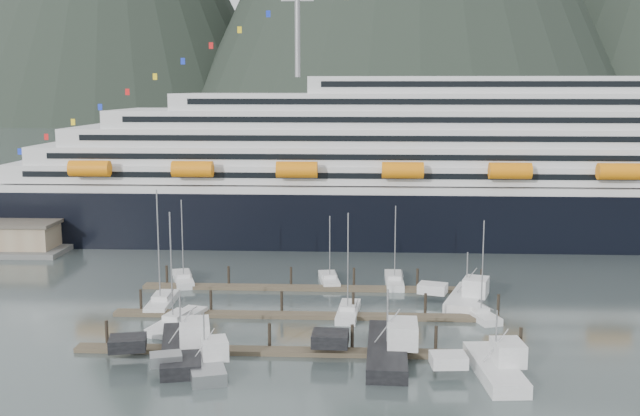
{
  "coord_description": "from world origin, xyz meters",
  "views": [
    {
      "loc": [
        1.55,
        -86.6,
        28.17
      ],
      "look_at": [
        -4.1,
        22.0,
        10.78
      ],
      "focal_mm": 42.0,
      "sensor_mm": 36.0,
      "label": 1
    }
  ],
  "objects_px": {
    "sailboat_a": "(162,303)",
    "trawler_b": "(204,362)",
    "sailboat_c": "(348,312)",
    "sailboat_h": "(478,314)",
    "trawler_c": "(385,348)",
    "trawler_d": "(494,366)",
    "trawler_e": "(465,297)",
    "sailboat_e": "(183,279)",
    "cruise_ship": "(510,175)",
    "sailboat_f": "(329,280)",
    "trawler_a": "(180,347)",
    "sailboat_b": "(177,322)",
    "sailboat_g": "(394,281)"
  },
  "relations": [
    {
      "from": "cruise_ship",
      "to": "sailboat_b",
      "type": "relative_size",
      "value": 14.5
    },
    {
      "from": "sailboat_h",
      "to": "trawler_d",
      "type": "relative_size",
      "value": 1.02
    },
    {
      "from": "sailboat_h",
      "to": "trawler_a",
      "type": "bearing_deg",
      "value": 95.25
    },
    {
      "from": "sailboat_f",
      "to": "sailboat_h",
      "type": "xyz_separation_m",
      "value": [
        19.17,
        -15.81,
        0.02
      ]
    },
    {
      "from": "sailboat_b",
      "to": "trawler_a",
      "type": "xyz_separation_m",
      "value": [
        2.76,
        -10.38,
        0.55
      ]
    },
    {
      "from": "cruise_ship",
      "to": "sailboat_e",
      "type": "distance_m",
      "value": 65.93
    },
    {
      "from": "sailboat_h",
      "to": "trawler_b",
      "type": "height_order",
      "value": "sailboat_h"
    },
    {
      "from": "sailboat_g",
      "to": "trawler_b",
      "type": "distance_m",
      "value": 40.76
    },
    {
      "from": "trawler_a",
      "to": "trawler_e",
      "type": "height_order",
      "value": "trawler_a"
    },
    {
      "from": "sailboat_a",
      "to": "trawler_b",
      "type": "height_order",
      "value": "sailboat_a"
    },
    {
      "from": "cruise_ship",
      "to": "sailboat_c",
      "type": "relative_size",
      "value": 15.42
    },
    {
      "from": "trawler_c",
      "to": "sailboat_a",
      "type": "bearing_deg",
      "value": 60.87
    },
    {
      "from": "sailboat_g",
      "to": "trawler_b",
      "type": "bearing_deg",
      "value": 149.32
    },
    {
      "from": "sailboat_f",
      "to": "trawler_e",
      "type": "distance_m",
      "value": 21.02
    },
    {
      "from": "sailboat_a",
      "to": "sailboat_c",
      "type": "distance_m",
      "value": 24.62
    },
    {
      "from": "sailboat_c",
      "to": "sailboat_e",
      "type": "height_order",
      "value": "sailboat_c"
    },
    {
      "from": "sailboat_f",
      "to": "sailboat_b",
      "type": "bearing_deg",
      "value": 132.0
    },
    {
      "from": "sailboat_e",
      "to": "sailboat_f",
      "type": "bearing_deg",
      "value": -106.13
    },
    {
      "from": "sailboat_g",
      "to": "trawler_d",
      "type": "height_order",
      "value": "sailboat_g"
    },
    {
      "from": "sailboat_b",
      "to": "trawler_d",
      "type": "relative_size",
      "value": 1.15
    },
    {
      "from": "trawler_e",
      "to": "trawler_c",
      "type": "bearing_deg",
      "value": 168.72
    },
    {
      "from": "cruise_ship",
      "to": "trawler_c",
      "type": "height_order",
      "value": "cruise_ship"
    },
    {
      "from": "sailboat_c",
      "to": "trawler_a",
      "type": "distance_m",
      "value": 23.56
    },
    {
      "from": "sailboat_b",
      "to": "trawler_d",
      "type": "bearing_deg",
      "value": -95.86
    },
    {
      "from": "sailboat_f",
      "to": "trawler_c",
      "type": "height_order",
      "value": "sailboat_f"
    },
    {
      "from": "sailboat_a",
      "to": "cruise_ship",
      "type": "bearing_deg",
      "value": -50.77
    },
    {
      "from": "sailboat_c",
      "to": "sailboat_g",
      "type": "xyz_separation_m",
      "value": [
        6.48,
        15.83,
        -0.02
      ]
    },
    {
      "from": "trawler_a",
      "to": "trawler_b",
      "type": "height_order",
      "value": "trawler_a"
    },
    {
      "from": "trawler_b",
      "to": "trawler_d",
      "type": "relative_size",
      "value": 0.85
    },
    {
      "from": "trawler_a",
      "to": "trawler_c",
      "type": "height_order",
      "value": "trawler_c"
    },
    {
      "from": "trawler_b",
      "to": "trawler_d",
      "type": "xyz_separation_m",
      "value": [
        29.08,
        0.02,
        0.07
      ]
    },
    {
      "from": "sailboat_c",
      "to": "sailboat_h",
      "type": "distance_m",
      "value": 16.13
    },
    {
      "from": "sailboat_b",
      "to": "sailboat_f",
      "type": "xyz_separation_m",
      "value": [
        17.42,
        20.99,
        -0.04
      ]
    },
    {
      "from": "cruise_ship",
      "to": "trawler_b",
      "type": "bearing_deg",
      "value": -122.17
    },
    {
      "from": "trawler_a",
      "to": "trawler_b",
      "type": "bearing_deg",
      "value": -150.61
    },
    {
      "from": "sailboat_f",
      "to": "trawler_e",
      "type": "xyz_separation_m",
      "value": [
        18.41,
        -10.12,
        0.57
      ]
    },
    {
      "from": "sailboat_a",
      "to": "sailboat_e",
      "type": "distance_m",
      "value": 12.27
    },
    {
      "from": "trawler_c",
      "to": "trawler_e",
      "type": "xyz_separation_m",
      "value": [
        11.22,
        20.21,
        -0.04
      ]
    },
    {
      "from": "sailboat_e",
      "to": "trawler_e",
      "type": "height_order",
      "value": "sailboat_e"
    },
    {
      "from": "cruise_ship",
      "to": "sailboat_b",
      "type": "bearing_deg",
      "value": -131.85
    },
    {
      "from": "trawler_a",
      "to": "trawler_d",
      "type": "distance_m",
      "value": 32.62
    },
    {
      "from": "sailboat_c",
      "to": "trawler_a",
      "type": "bearing_deg",
      "value": 135.63
    },
    {
      "from": "sailboat_a",
      "to": "trawler_b",
      "type": "distance_m",
      "value": 24.22
    },
    {
      "from": "sailboat_c",
      "to": "sailboat_b",
      "type": "bearing_deg",
      "value": 108.51
    },
    {
      "from": "sailboat_a",
      "to": "sailboat_c",
      "type": "xyz_separation_m",
      "value": [
        24.45,
        -2.82,
        -0.03
      ]
    },
    {
      "from": "sailboat_e",
      "to": "trawler_d",
      "type": "xyz_separation_m",
      "value": [
        39.27,
        -34.26,
        0.52
      ]
    },
    {
      "from": "sailboat_a",
      "to": "sailboat_g",
      "type": "distance_m",
      "value": 33.56
    },
    {
      "from": "trawler_a",
      "to": "trawler_e",
      "type": "xyz_separation_m",
      "value": [
        33.07,
        21.24,
        -0.02
      ]
    },
    {
      "from": "sailboat_h",
      "to": "sailboat_f",
      "type": "bearing_deg",
      "value": 31.05
    },
    {
      "from": "sailboat_f",
      "to": "sailboat_g",
      "type": "xyz_separation_m",
      "value": [
        9.52,
        -0.0,
        0.01
      ]
    }
  ]
}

